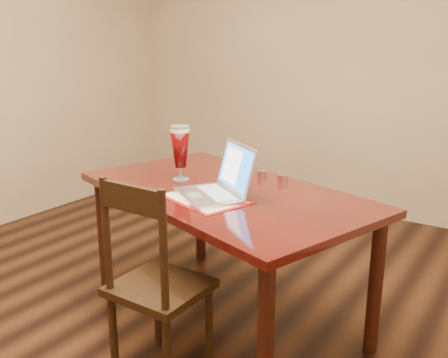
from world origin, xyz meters
The scene contains 3 objects.
ground centered at (0.00, 0.00, 0.00)m, with size 5.00×5.00×0.00m, color black.
dining_table centered at (0.12, 0.34, 0.67)m, with size 1.80×1.34×1.06m.
dining_chair centered at (0.13, -0.23, 0.45)m, with size 0.41×0.39×0.95m.
Camera 1 is at (1.53, -1.77, 1.52)m, focal length 40.00 mm.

